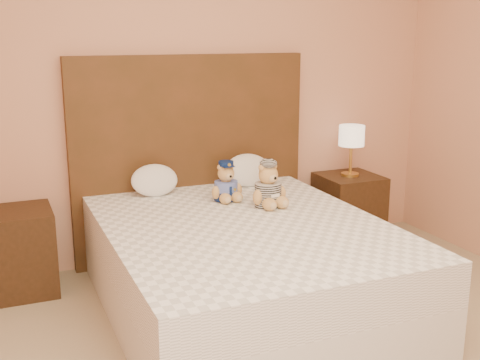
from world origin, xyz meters
The scene contains 9 objects.
bed centered at (0.00, 1.20, 0.28)m, with size 1.60×2.00×0.55m.
headboard centered at (0.00, 2.21, 0.75)m, with size 1.75×0.08×1.50m, color #532F19.
nightstand_left centered at (-1.25, 2.00, 0.28)m, with size 0.45×0.45×0.55m, color #3A2212.
nightstand_right centered at (1.25, 2.00, 0.28)m, with size 0.45×0.45×0.55m, color #3A2212.
lamp centered at (1.25, 2.00, 0.85)m, with size 0.20×0.20×0.40m.
teddy_police centered at (0.08, 1.71, 0.68)m, with size 0.23×0.22×0.27m, color #BD8349, non-canonical shape.
teddy_prisoner centered at (0.28, 1.47, 0.70)m, with size 0.26×0.25×0.29m, color #BD8349, non-canonical shape.
pillow_left centered at (-0.33, 2.03, 0.67)m, with size 0.33×0.21×0.23m, color white.
pillow_right centered at (0.38, 2.03, 0.68)m, with size 0.36×0.23×0.25m, color white.
Camera 1 is at (-1.34, -1.92, 1.66)m, focal length 45.00 mm.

